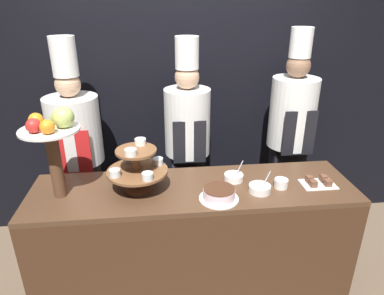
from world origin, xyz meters
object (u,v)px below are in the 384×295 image
(serving_bowl_near, at_px, (260,188))
(tiered_stand, at_px, (137,167))
(fruit_pedestal, at_px, (53,137))
(serving_bowl_far, at_px, (234,177))
(chef_center_left, at_px, (187,140))
(cake_round, at_px, (219,194))
(chef_center_right, at_px, (290,132))
(cake_square_tray, at_px, (318,182))
(chef_left, at_px, (77,147))
(cup_white, at_px, (281,183))

(serving_bowl_near, bearing_deg, tiered_stand, 172.17)
(fruit_pedestal, distance_m, serving_bowl_far, 1.21)
(fruit_pedestal, xyz_separation_m, serving_bowl_far, (1.14, 0.08, -0.39))
(tiered_stand, distance_m, chef_center_left, 0.72)
(serving_bowl_near, relative_size, chef_center_left, 0.08)
(cake_round, height_order, serving_bowl_far, serving_bowl_far)
(tiered_stand, height_order, serving_bowl_near, tiered_stand)
(fruit_pedestal, height_order, cake_round, fruit_pedestal)
(serving_bowl_far, relative_size, chef_center_right, 0.08)
(cake_square_tray, distance_m, serving_bowl_near, 0.43)
(serving_bowl_near, bearing_deg, chef_center_left, 119.64)
(chef_left, height_order, chef_center_left, chef_left)
(serving_bowl_far, relative_size, chef_left, 0.08)
(cake_round, bearing_deg, chef_center_left, 99.13)
(chef_left, bearing_deg, chef_center_right, -0.00)
(tiered_stand, height_order, chef_left, chef_left)
(cup_white, distance_m, serving_bowl_near, 0.16)
(cup_white, xyz_separation_m, serving_bowl_far, (-0.29, 0.13, -0.01))
(fruit_pedestal, distance_m, cake_square_tray, 1.75)
(cake_round, distance_m, chef_center_left, 0.79)
(cake_square_tray, bearing_deg, serving_bowl_near, -173.38)
(tiered_stand, distance_m, cake_round, 0.55)
(chef_center_right, bearing_deg, chef_left, 180.00)
(serving_bowl_near, bearing_deg, chef_left, 151.17)
(serving_bowl_near, xyz_separation_m, serving_bowl_far, (-0.13, 0.17, -0.00))
(cake_round, distance_m, serving_bowl_far, 0.28)
(chef_center_left, bearing_deg, serving_bowl_far, -63.27)
(cup_white, bearing_deg, chef_left, 155.20)
(fruit_pedestal, relative_size, serving_bowl_far, 3.95)
(serving_bowl_far, distance_m, chef_left, 1.29)
(serving_bowl_near, height_order, chef_center_left, chef_center_left)
(chef_center_right, bearing_deg, tiered_stand, -154.32)
(fruit_pedestal, height_order, chef_center_right, chef_center_right)
(fruit_pedestal, bearing_deg, chef_center_left, 35.52)
(fruit_pedestal, xyz_separation_m, chef_center_right, (1.75, 0.62, -0.28))
(cup_white, distance_m, chef_center_right, 0.75)
(cake_round, relative_size, cup_white, 2.77)
(chef_left, relative_size, chef_center_left, 1.01)
(chef_center_left, xyz_separation_m, chef_center_right, (0.88, -0.00, 0.03))
(serving_bowl_near, bearing_deg, chef_center_right, 56.68)
(cake_square_tray, relative_size, serving_bowl_far, 1.54)
(fruit_pedestal, xyz_separation_m, chef_center_left, (0.87, 0.62, -0.31))
(cup_white, xyz_separation_m, chef_left, (-1.46, 0.67, 0.04))
(serving_bowl_far, xyz_separation_m, chef_center_right, (0.61, 0.54, 0.11))
(tiered_stand, relative_size, cake_round, 1.56)
(cake_square_tray, bearing_deg, chef_left, 158.90)
(serving_bowl_near, xyz_separation_m, chef_center_right, (0.47, 0.72, 0.11))
(fruit_pedestal, height_order, serving_bowl_far, fruit_pedestal)
(cake_square_tray, relative_size, chef_center_right, 0.12)
(serving_bowl_far, xyz_separation_m, chef_left, (-1.17, 0.54, 0.05))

